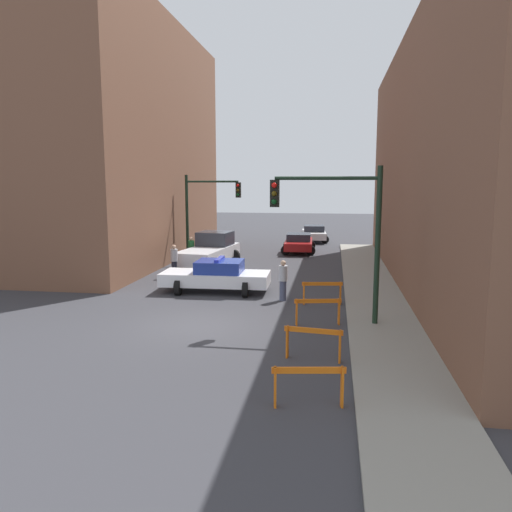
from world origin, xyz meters
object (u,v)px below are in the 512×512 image
Objects in this scene: parked_car_near at (299,243)px; pedestrian_sidewalk at (283,280)px; police_car at (217,276)px; traffic_light_near at (342,221)px; barrier_mid at (313,338)px; traffic_light_far at (204,205)px; pedestrian_corner at (191,251)px; barrier_front at (309,380)px; barrier_corner at (322,289)px; pedestrian_crossing at (174,260)px; barrier_back at (318,307)px; white_truck at (210,250)px; parked_car_mid at (314,233)px.

pedestrian_sidewalk is at bearing -90.76° from parked_car_near.
parked_car_near is (2.70, 12.84, -0.05)m from police_car.
pedestrian_sidewalk is (-2.25, 3.21, -2.67)m from traffic_light_near.
traffic_light_near is 3.26× the size of barrier_mid.
traffic_light_far is at bearing -13.32° from pedestrian_sidewalk.
traffic_light_far reaches higher than parked_car_near.
traffic_light_near is 1.10× the size of police_car.
barrier_front is at bearing -45.64° from pedestrian_corner.
barrier_corner is (1.93, -14.41, -0.06)m from parked_car_near.
barrier_corner is at bearing 127.51° from pedestrian_crossing.
barrier_front is 1.01× the size of barrier_back.
pedestrian_sidewalk is at bearing 99.03° from barrier_front.
white_truck is 10.42m from barrier_corner.
barrier_front is 9.17m from barrier_corner.
pedestrian_crossing is 1.04× the size of barrier_corner.
white_truck is 1.28× the size of parked_car_near.
parked_car_near is at bearing 60.78° from white_truck.
pedestrian_crossing is 13.14m from barrier_mid.
barrier_front is at bearing -89.57° from barrier_mid.
pedestrian_crossing reaches higher than barrier_back.
pedestrian_sidewalk reaches higher than barrier_corner.
traffic_light_far is 12.80m from barrier_corner.
traffic_light_far reaches higher than pedestrian_corner.
traffic_light_far is 9.34m from police_car.
white_truck reaches higher than barrier_front.
barrier_mid is at bearing -90.82° from barrier_corner.
barrier_mid is (-0.74, -3.50, -2.91)m from traffic_light_near.
police_car is 2.99× the size of barrier_corner.
white_truck is at bearing 114.19° from barrier_mid.
barrier_corner is at bearing 88.48° from barrier_back.
barrier_back is at bearing -91.58° from parked_car_mid.
traffic_light_far is at bearing 16.50° from police_car.
police_car is 4.15m from pedestrian_crossing.
pedestrian_corner is at bearing 117.71° from barrier_mid.
barrier_corner is (4.63, -1.56, -0.11)m from police_car.
barrier_front is at bearing -62.40° from white_truck.
white_truck is 3.38× the size of pedestrian_crossing.
parked_car_near is 0.99× the size of parked_car_mid.
parked_car_mid is 17.53m from pedestrian_crossing.
barrier_mid is at bearing 103.08° from pedestrian_crossing.
traffic_light_near is 14.04m from pedestrian_corner.
parked_car_mid reaches higher than barrier_mid.
barrier_corner is (-0.65, 2.79, -2.91)m from traffic_light_near.
barrier_mid is at bearing 90.43° from barrier_front.
traffic_light_near is 15.17m from traffic_light_far.
police_car is at bearing -72.13° from traffic_light_far.
white_truck is 12.75m from barrier_back.
barrier_back is (-0.73, -0.10, -2.91)m from traffic_light_near.
pedestrian_sidewalk is 1.05× the size of barrier_back.
traffic_light_near is 7.05m from barrier_front.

